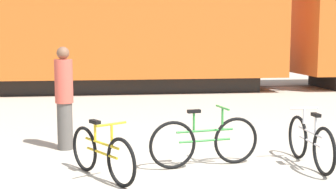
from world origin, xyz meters
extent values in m
plane|color=#B2A893|center=(0.00, 0.00, 0.00)|extent=(80.00, 80.00, 0.00)
cube|color=black|center=(0.00, 10.47, 0.28)|extent=(9.57, 2.32, 0.55)
cube|color=#CC5B1E|center=(0.00, 10.47, 2.19)|extent=(11.39, 3.10, 3.27)
cube|color=#4C4238|center=(0.00, 9.76, 0.01)|extent=(48.23, 0.07, 0.01)
cube|color=#4C4238|center=(0.00, 11.19, 0.01)|extent=(48.23, 0.07, 0.01)
torus|color=black|center=(2.42, 0.55, 0.35)|extent=(0.06, 0.71, 0.71)
torus|color=black|center=(2.41, -0.41, 0.35)|extent=(0.06, 0.71, 0.71)
cylinder|color=silver|center=(2.42, 0.07, 0.53)|extent=(0.05, 0.84, 0.04)
cylinder|color=silver|center=(2.42, 0.07, 0.39)|extent=(0.05, 0.77, 0.04)
cylinder|color=silver|center=(2.42, -0.09, 0.68)|extent=(0.04, 0.04, 0.30)
cube|color=black|center=(2.42, -0.09, 0.83)|extent=(0.08, 0.20, 0.05)
cylinder|color=silver|center=(2.42, 0.34, 0.70)|extent=(0.04, 0.04, 0.33)
cylinder|color=silver|center=(2.42, 0.34, 0.86)|extent=(0.46, 0.04, 0.03)
torus|color=black|center=(1.33, 0.38, 0.37)|extent=(0.73, 0.17, 0.74)
torus|color=black|center=(0.30, 0.20, 0.37)|extent=(0.73, 0.17, 0.74)
cylinder|color=#338C38|center=(0.82, 0.29, 0.56)|extent=(0.91, 0.19, 0.04)
cylinder|color=#338C38|center=(0.82, 0.29, 0.40)|extent=(0.83, 0.18, 0.04)
cylinder|color=#338C38|center=(0.64, 0.26, 0.71)|extent=(0.04, 0.04, 0.31)
cube|color=black|center=(0.64, 0.26, 0.87)|extent=(0.21, 0.11, 0.05)
cylinder|color=#338C38|center=(1.10, 0.34, 0.73)|extent=(0.04, 0.04, 0.34)
cylinder|color=#338C38|center=(1.10, 0.34, 0.90)|extent=(0.11, 0.46, 0.03)
torus|color=black|center=(-0.49, -0.54, 0.34)|extent=(0.39, 0.60, 0.67)
torus|color=black|center=(-1.00, 0.29, 0.34)|extent=(0.39, 0.60, 0.67)
cylinder|color=gold|center=(-0.75, -0.13, 0.51)|extent=(0.48, 0.75, 0.04)
cylinder|color=gold|center=(-0.75, -0.13, 0.37)|extent=(0.44, 0.68, 0.04)
cylinder|color=gold|center=(-0.84, 0.02, 0.65)|extent=(0.04, 0.04, 0.28)
cube|color=black|center=(-0.84, 0.02, 0.79)|extent=(0.17, 0.21, 0.05)
cylinder|color=gold|center=(-0.61, -0.36, 0.66)|extent=(0.04, 0.04, 0.31)
cylinder|color=gold|center=(-0.61, -0.36, 0.82)|extent=(0.41, 0.27, 0.03)
cylinder|color=#514C47|center=(-1.40, 1.69, 0.42)|extent=(0.27, 0.27, 0.83)
cylinder|color=#CC4C3D|center=(-1.40, 1.69, 1.21)|extent=(0.32, 0.32, 0.76)
sphere|color=brown|center=(-1.40, 1.69, 1.70)|extent=(0.22, 0.22, 0.22)
camera|label=1|loc=(-0.69, -6.59, 1.99)|focal=50.00mm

